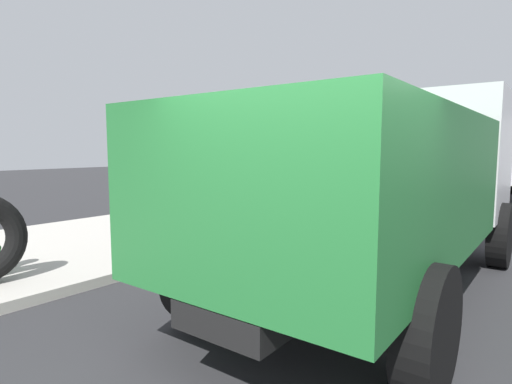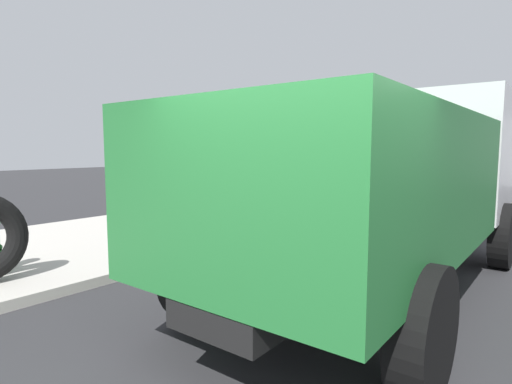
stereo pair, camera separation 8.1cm
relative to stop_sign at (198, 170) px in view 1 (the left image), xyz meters
name	(u,v)px [view 1 (the left image)]	position (x,y,z in m)	size (l,w,h in m)	color
stop_sign	(198,170)	(0.00, 0.00, 0.00)	(0.76, 0.08, 2.07)	gray
dump_truck_green	(386,176)	(0.18, -3.72, 0.02)	(7.07, 2.97, 3.00)	#237033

